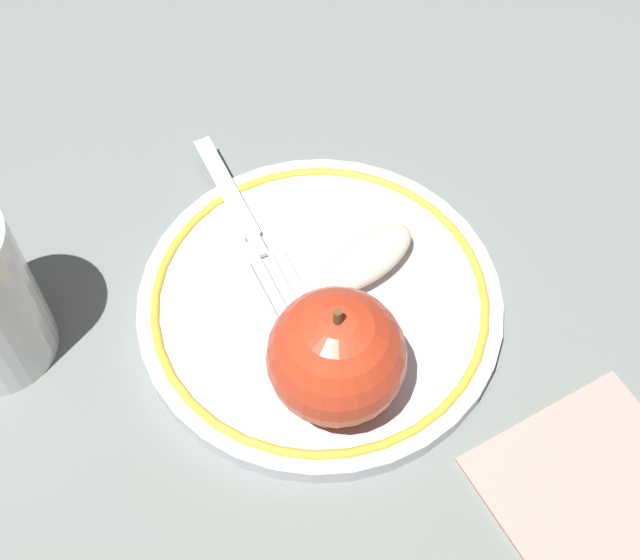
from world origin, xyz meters
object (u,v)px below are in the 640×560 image
Objects in this scene: fork at (245,222)px; plate at (320,304)px; napkin_folded at (606,506)px; apple_slice_front at (369,258)px; apple_red_whole at (336,357)px.

plate is at bearing 15.08° from fork.
fork is at bearing 16.66° from napkin_folded.
plate is at bearing 19.48° from napkin_folded.
napkin_folded is (-0.20, -0.03, -0.03)m from apple_slice_front.
napkin_folded is (-0.20, -0.07, -0.01)m from plate.
apple_slice_front is (0.00, -0.04, 0.02)m from plate.
apple_red_whole is 0.68× the size of napkin_folded.
apple_red_whole is 0.18m from napkin_folded.
apple_slice_front is at bearing 40.47° from fork.
apple_red_whole is 1.28× the size of apple_slice_front.
fork is (0.07, 0.05, -0.01)m from apple_slice_front.
fork is (0.08, 0.01, 0.01)m from plate.
apple_slice_front reaches higher than napkin_folded.
apple_red_whole is 0.14m from fork.
apple_slice_front is (0.06, -0.06, -0.03)m from apple_red_whole.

